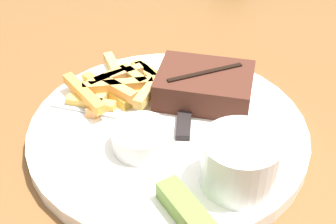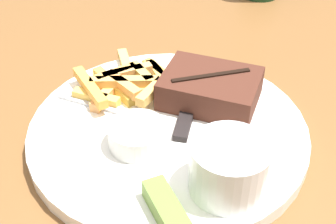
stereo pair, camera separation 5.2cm
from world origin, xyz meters
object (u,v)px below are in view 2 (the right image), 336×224
object	(u,v)px
pickle_spear	(168,212)
knife_utensil	(190,105)
dipping_sauce_cup	(138,135)
steak_portion	(213,90)
coleslaw_cup	(229,165)
dinner_plate	(168,132)
fork_utensil	(103,106)

from	to	relation	value
pickle_spear	knife_utensil	bearing A→B (deg)	127.53
knife_utensil	dipping_sauce_cup	bearing A→B (deg)	151.91
steak_portion	dipping_sauce_cup	bearing A→B (deg)	-91.16
dipping_sauce_cup	pickle_spear	world-z (taller)	dipping_sauce_cup
knife_utensil	coleslaw_cup	bearing A→B (deg)	-154.40
dinner_plate	coleslaw_cup	distance (m)	0.12
fork_utensil	knife_utensil	size ratio (longest dim) A/B	0.88
coleslaw_cup	fork_utensil	distance (m)	0.19
fork_utensil	coleslaw_cup	bearing A→B (deg)	-19.81
dinner_plate	steak_portion	world-z (taller)	steak_portion
dinner_plate	dipping_sauce_cup	size ratio (longest dim) A/B	5.05
dipping_sauce_cup	knife_utensil	xyz separation A→B (m)	(-0.01, 0.09, -0.01)
steak_portion	coleslaw_cup	distance (m)	0.14
dinner_plate	fork_utensil	world-z (taller)	fork_utensil
coleslaw_cup	fork_utensil	world-z (taller)	coleslaw_cup
coleslaw_cup	steak_portion	bearing A→B (deg)	138.02
dipping_sauce_cup	fork_utensil	xyz separation A→B (m)	(-0.08, 0.01, -0.01)
steak_portion	knife_utensil	xyz separation A→B (m)	(-0.01, -0.03, -0.02)
steak_portion	fork_utensil	world-z (taller)	steak_portion
steak_portion	knife_utensil	size ratio (longest dim) A/B	0.94
steak_portion	coleslaw_cup	size ratio (longest dim) A/B	1.81
knife_utensil	fork_utensil	bearing A→B (deg)	103.05
coleslaw_cup	fork_utensil	bearing A→B (deg)	-177.31
dinner_plate	knife_utensil	bearing A→B (deg)	100.51
fork_utensil	dinner_plate	bearing A→B (deg)	0.00
dinner_plate	fork_utensil	distance (m)	0.08
dinner_plate	knife_utensil	world-z (taller)	knife_utensil
dinner_plate	steak_portion	bearing A→B (deg)	86.72
dinner_plate	dipping_sauce_cup	bearing A→B (deg)	-87.88
steak_portion	dipping_sauce_cup	xyz separation A→B (m)	(-0.00, -0.12, -0.00)
dinner_plate	pickle_spear	world-z (taller)	pickle_spear
coleslaw_cup	knife_utensil	distance (m)	0.14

